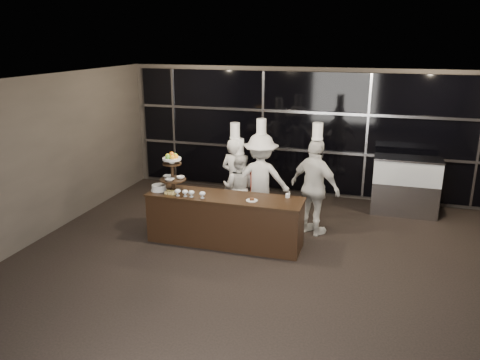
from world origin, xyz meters
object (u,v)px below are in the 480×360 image
(chef_a, at_px, (235,179))
(buffet_counter, at_px, (225,220))
(chef_b, at_px, (239,187))
(layer_cake, at_px, (159,188))
(chef_c, at_px, (261,179))
(display_case, at_px, (406,183))
(display_stand, at_px, (172,169))
(chef_d, at_px, (315,187))

(chef_a, bearing_deg, buffet_counter, -82.12)
(chef_a, distance_m, chef_b, 0.19)
(layer_cake, distance_m, chef_c, 2.04)
(chef_a, bearing_deg, layer_cake, -132.67)
(buffet_counter, relative_size, display_case, 2.07)
(display_case, bearing_deg, chef_a, -157.29)
(display_case, height_order, chef_c, chef_c)
(display_stand, bearing_deg, layer_cake, -169.42)
(display_case, bearing_deg, chef_c, -153.64)
(chef_b, bearing_deg, buffet_counter, -86.67)
(chef_c, relative_size, chef_d, 0.99)
(layer_cake, relative_size, chef_c, 0.14)
(display_stand, bearing_deg, chef_a, 53.87)
(buffet_counter, bearing_deg, chef_d, 31.81)
(chef_a, bearing_deg, chef_b, -17.80)
(buffet_counter, height_order, chef_d, chef_d)
(layer_cake, bearing_deg, chef_c, 36.38)
(chef_a, xyz_separation_m, chef_b, (0.09, -0.03, -0.16))
(display_stand, distance_m, display_case, 4.95)
(layer_cake, xyz_separation_m, chef_b, (1.20, 1.17, -0.24))
(layer_cake, bearing_deg, chef_a, 47.33)
(display_stand, bearing_deg, display_case, 31.37)
(display_case, bearing_deg, display_stand, -148.63)
(chef_c, bearing_deg, layer_cake, -143.62)
(buffet_counter, bearing_deg, display_stand, -179.99)
(layer_cake, xyz_separation_m, chef_d, (2.75, 0.97, -0.03))
(chef_b, xyz_separation_m, chef_d, (1.55, -0.20, 0.21))
(buffet_counter, xyz_separation_m, chef_b, (-0.07, 1.12, 0.27))
(display_stand, relative_size, layer_cake, 2.48)
(layer_cake, height_order, chef_c, chef_c)
(display_stand, distance_m, chef_d, 2.68)
(display_case, distance_m, chef_c, 3.15)
(buffet_counter, relative_size, chef_d, 1.31)
(chef_b, distance_m, chef_c, 0.48)
(display_case, bearing_deg, buffet_counter, -141.31)
(display_case, bearing_deg, layer_cake, -149.70)
(chef_a, distance_m, chef_c, 0.53)
(display_stand, height_order, chef_a, chef_a)
(layer_cake, xyz_separation_m, chef_a, (1.11, 1.20, -0.08))
(chef_b, bearing_deg, display_stand, -129.82)
(display_case, bearing_deg, chef_b, -156.25)
(display_stand, relative_size, chef_d, 0.34)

